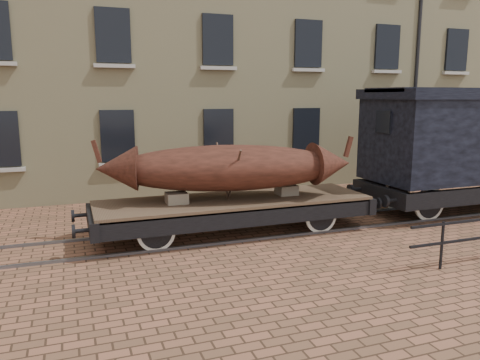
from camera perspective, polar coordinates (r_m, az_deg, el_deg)
name	(u,v)px	position (r m, az deg, el deg)	size (l,w,h in m)	color
ground	(240,233)	(12.18, -0.03, -6.48)	(90.00, 90.00, 0.00)	brown
warehouse_cream	(226,17)	(22.37, -1.66, 19.22)	(40.00, 10.19, 14.00)	beige
rail_track	(240,232)	(12.17, -0.03, -6.34)	(30.00, 1.52, 0.06)	#59595E
flatcar_wagon	(234,206)	(11.94, -0.74, -3.16)	(7.83, 2.12, 1.18)	brown
iron_boat	(228,167)	(11.70, -1.47, 1.54)	(6.50, 2.80, 1.57)	#53271C
goods_van	(468,135)	(15.86, 26.09, 4.96)	(7.20, 2.62, 3.72)	black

